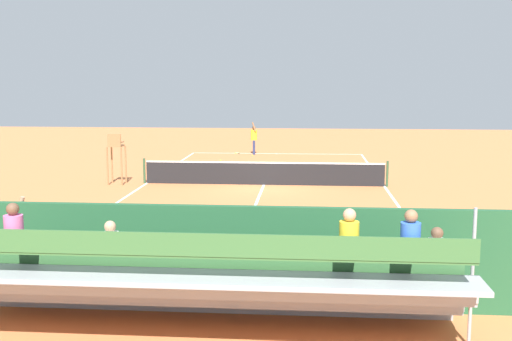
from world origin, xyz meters
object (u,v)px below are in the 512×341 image
object	(u,v)px
tennis_net	(264,173)
tennis_ball_far	(253,155)
umpire_chair	(116,153)
tennis_racket	(237,153)
line_judge	(16,240)
bleacher_stand	(207,282)
equipment_bag	(260,288)
tennis_ball_near	(221,160)
courtside_bench	(338,270)
tennis_player	(254,137)

from	to	relation	value
tennis_net	tennis_ball_far	xyz separation A→B (m)	(1.34, -9.84, -0.47)
umpire_chair	tennis_racket	size ratio (longest dim) A/B	3.73
tennis_racket	line_judge	size ratio (longest dim) A/B	0.30
bleacher_stand	tennis_racket	size ratio (longest dim) A/B	15.79
equipment_bag	tennis_ball_near	xyz separation A→B (m)	(3.74, -20.85, -0.15)
equipment_bag	tennis_ball_near	size ratio (longest dim) A/B	13.64
umpire_chair	courtside_bench	distance (m)	15.57
courtside_bench	tennis_ball_near	distance (m)	21.40
tennis_racket	umpire_chair	bearing A→B (deg)	71.34
tennis_player	line_judge	world-z (taller)	same
umpire_chair	courtside_bench	size ratio (longest dim) A/B	1.19
umpire_chair	tennis_ball_near	bearing A→B (deg)	-113.07
umpire_chair	tennis_ball_far	bearing A→B (deg)	-115.48
tennis_racket	tennis_ball_far	xyz separation A→B (m)	(-1.02, 1.16, 0.02)
equipment_bag	tennis_ball_near	distance (m)	21.18
tennis_net	tennis_ball_near	distance (m)	8.00
bleacher_stand	tennis_player	distance (m)	25.94
tennis_net	tennis_ball_near	bearing A→B (deg)	-68.88
tennis_ball_near	line_judge	world-z (taller)	line_judge
courtside_bench	umpire_chair	bearing A→B (deg)	-56.20
tennis_ball_near	tennis_ball_far	xyz separation A→B (m)	(-1.54, -2.39, 0.00)
umpire_chair	line_judge	distance (m)	13.01
bleacher_stand	courtside_bench	size ratio (longest dim) A/B	5.03
equipment_bag	tennis_player	distance (m)	24.02
umpire_chair	tennis_ball_far	distance (m)	11.36
courtside_bench	tennis_net	bearing A→B (deg)	-79.55
tennis_player	tennis_ball_near	world-z (taller)	tennis_player
courtside_bench	tennis_player	bearing A→B (deg)	-80.99
bleacher_stand	courtside_bench	world-z (taller)	bleacher_stand
tennis_player	line_judge	xyz separation A→B (m)	(3.03, 23.73, 0.00)
tennis_player	tennis_racket	size ratio (longest dim) A/B	3.36
tennis_player	tennis_ball_far	bearing A→B (deg)	88.10
bleacher_stand	tennis_ball_near	bearing A→B (deg)	-82.59
tennis_player	tennis_racket	distance (m)	1.53
line_judge	courtside_bench	bearing A→B (deg)	179.60
umpire_chair	tennis_ball_far	size ratio (longest dim) A/B	32.42
tennis_ball_near	tennis_ball_far	size ratio (longest dim) A/B	1.00
tennis_net	equipment_bag	size ratio (longest dim) A/B	11.44
tennis_net	line_judge	bearing A→B (deg)	71.80
courtside_bench	line_judge	distance (m)	6.81
tennis_player	tennis_ball_near	xyz separation A→B (m)	(1.56, 3.05, -0.98)
tennis_net	bleacher_stand	size ratio (longest dim) A/B	1.14
tennis_net	bleacher_stand	world-z (taller)	bleacher_stand
tennis_ball_far	equipment_bag	bearing A→B (deg)	95.41
umpire_chair	equipment_bag	world-z (taller)	umpire_chair
equipment_bag	tennis_ball_far	world-z (taller)	equipment_bag
equipment_bag	tennis_ball_far	distance (m)	23.35
tennis_player	line_judge	distance (m)	23.92
tennis_net	courtside_bench	xyz separation A→B (m)	(-2.45, 13.27, 0.06)
equipment_bag	tennis_racket	xyz separation A→B (m)	(3.23, -24.40, -0.16)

